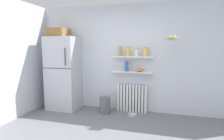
{
  "coord_description": "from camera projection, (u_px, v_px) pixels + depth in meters",
  "views": [
    {
      "loc": [
        0.9,
        -2.41,
        1.58
      ],
      "look_at": [
        -0.23,
        1.6,
        1.05
      ],
      "focal_mm": 29.45,
      "sensor_mm": 36.0,
      "label": 1
    }
  ],
  "objects": [
    {
      "name": "side_wall_left",
      "position": [
        4.0,
        60.0,
        3.76
      ],
      "size": [
        0.1,
        4.8,
        2.6
      ],
      "primitive_type": "cube",
      "color": "silver",
      "rests_on": "ground_plane"
    },
    {
      "name": "vase",
      "position": [
        126.0,
        66.0,
        4.39
      ],
      "size": [
        0.09,
        0.09,
        0.24
      ],
      "primitive_type": "cylinder",
      "color": "#38609E",
      "rests_on": "wall_shelf_lower"
    },
    {
      "name": "storage_jar_2",
      "position": [
        137.0,
        52.0,
        4.29
      ],
      "size": [
        0.09,
        0.09,
        0.19
      ],
      "color": "silver",
      "rests_on": "wall_shelf_upper"
    },
    {
      "name": "refrigerator",
      "position": [
        64.0,
        71.0,
        4.64
      ],
      "size": [
        0.76,
        0.66,
        2.03
      ],
      "color": "#B7BABF",
      "rests_on": "ground_plane"
    },
    {
      "name": "wall_shelf_lower",
      "position": [
        132.0,
        72.0,
        4.37
      ],
      "size": [
        0.95,
        0.22,
        0.02
      ],
      "primitive_type": "cube",
      "color": "white"
    },
    {
      "name": "back_wall",
      "position": [
        126.0,
        58.0,
        4.53
      ],
      "size": [
        7.04,
        0.1,
        2.6
      ],
      "primitive_type": "cube",
      "color": "silver",
      "rests_on": "ground_plane"
    },
    {
      "name": "storage_jar_3",
      "position": [
        145.0,
        52.0,
        4.23
      ],
      "size": [
        0.1,
        0.1,
        0.21
      ],
      "color": "yellow",
      "rests_on": "wall_shelf_upper"
    },
    {
      "name": "pet_food_bowl",
      "position": [
        132.0,
        115.0,
        4.22
      ],
      "size": [
        0.2,
        0.2,
        0.05
      ],
      "primitive_type": "cylinder",
      "color": "#B7B7BC",
      "rests_on": "ground_plane"
    },
    {
      "name": "ground_plane",
      "position": [
        108.0,
        137.0,
        3.22
      ],
      "size": [
        7.04,
        7.04,
        0.0
      ],
      "primitive_type": "plane",
      "color": "slate"
    },
    {
      "name": "storage_jar_0",
      "position": [
        120.0,
        51.0,
        4.39
      ],
      "size": [
        0.08,
        0.08,
        0.24
      ],
      "color": "tan",
      "rests_on": "wall_shelf_upper"
    },
    {
      "name": "wall_shelf_upper",
      "position": [
        132.0,
        57.0,
        4.33
      ],
      "size": [
        0.95,
        0.22,
        0.02
      ],
      "primitive_type": "cube",
      "color": "white"
    },
    {
      "name": "trash_bin",
      "position": [
        105.0,
        105.0,
        4.4
      ],
      "size": [
        0.26,
        0.26,
        0.39
      ],
      "primitive_type": "cylinder",
      "color": "slate",
      "rests_on": "ground_plane"
    },
    {
      "name": "storage_jar_1",
      "position": [
        128.0,
        52.0,
        4.34
      ],
      "size": [
        0.09,
        0.09,
        0.22
      ],
      "color": "yellow",
      "rests_on": "wall_shelf_upper"
    },
    {
      "name": "hanging_fruit_basket",
      "position": [
        172.0,
        38.0,
        3.77
      ],
      "size": [
        0.34,
        0.34,
        0.1
      ],
      "color": "#B2B2B7"
    },
    {
      "name": "shelf_bowl",
      "position": [
        139.0,
        70.0,
        4.32
      ],
      "size": [
        0.16,
        0.16,
        0.07
      ],
      "primitive_type": "ellipsoid",
      "color": "orange",
      "rests_on": "wall_shelf_lower"
    },
    {
      "name": "radiator",
      "position": [
        132.0,
        98.0,
        4.48
      ],
      "size": [
        0.71,
        0.12,
        0.66
      ],
      "color": "white",
      "rests_on": "ground_plane"
    }
  ]
}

